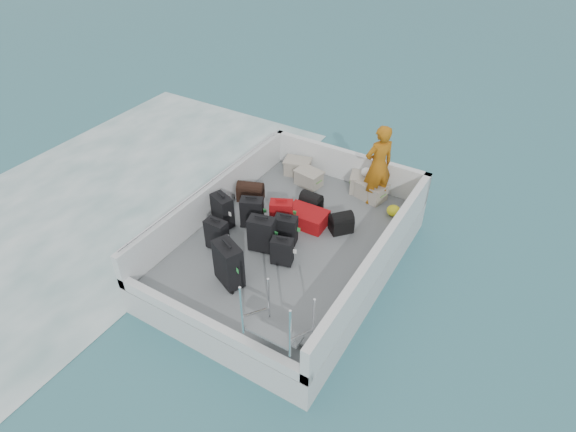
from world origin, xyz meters
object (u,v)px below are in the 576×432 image
Objects in this scene: suitcase_2 at (252,213)px; crate_0 at (298,167)px; suitcase_4 at (262,234)px; suitcase_5 at (281,215)px; crate_3 at (371,191)px; passenger at (378,165)px; suitcase_8 at (307,218)px; crate_2 at (365,184)px; suitcase_3 at (229,264)px; crate_1 at (309,179)px; suitcase_1 at (223,211)px; suitcase_7 at (286,230)px; suitcase_6 at (282,252)px; suitcase_0 at (217,235)px.

suitcase_2 is 1.13× the size of crate_0.
suitcase_4 reaches higher than crate_0.
crate_3 is (1.08, 1.78, -0.12)m from suitcase_5.
passenger is (1.14, 2.44, 0.52)m from suitcase_4.
suitcase_8 is 1.69m from crate_2.
suitcase_3 is at bearing -78.13° from crate_0.
suitcase_2 is 1.06× the size of crate_3.
passenger reaches higher than crate_0.
suitcase_2 is at bearing -97.46° from crate_1.
crate_0 is 0.50m from crate_1.
suitcase_4 is at bearing -73.74° from crate_0.
crate_3 is at bearing -39.03° from crate_2.
suitcase_4 is 1.29× the size of crate_1.
passenger is (2.18, 2.23, 0.53)m from suitcase_1.
suitcase_8 is (0.06, 0.67, -0.14)m from suitcase_7.
crate_2 reaches higher than suitcase_8.
suitcase_3 is (0.54, -1.46, 0.09)m from suitcase_2.
crate_1 is at bearing 73.85° from suitcase_5.
crate_0 is at bearing 100.36° from suitcase_7.
suitcase_7 is 2.26m from crate_3.
crate_1 is at bearing -46.58° from passenger.
passenger is (0.87, 2.06, 0.57)m from suitcase_7.
suitcase_6 reaches higher than crate_0.
suitcase_5 is 1.58m from crate_1.
crate_2 is 0.77m from passenger.
suitcase_0 is 1.05× the size of suitcase_5.
suitcase_4 reaches higher than suitcase_0.
crate_2 is at bearing 72.15° from suitcase_1.
suitcase_8 is 1.61m from crate_3.
suitcase_8 is at bearing -62.44° from crate_1.
suitcase_5 is (0.66, 1.12, -0.01)m from suitcase_0.
suitcase_1 is (-0.34, 0.61, 0.02)m from suitcase_0.
crate_3 is (0.77, 2.12, -0.11)m from suitcase_7.
crate_3 reaches higher than suitcase_8.
crate_0 is at bearing 98.77° from suitcase_6.
suitcase_6 is 2.82m from crate_2.
suitcase_7 is 1.07× the size of crate_0.
crate_0 is 0.93× the size of crate_3.
suitcase_1 is 0.85× the size of suitcase_8.
suitcase_6 is at bearing 22.73° from passenger.
suitcase_2 is at bearing 122.03° from suitcase_8.
passenger reaches higher than crate_2.
suitcase_5 is at bearing 46.64° from suitcase_1.
crate_2 is at bearing -89.65° from passenger.
crate_1 is at bearing 119.54° from suitcase_3.
suitcase_2 is 1.06× the size of suitcase_7.
suitcase_7 is (0.81, -0.10, -0.02)m from suitcase_2.
suitcase_4 is at bearing -65.46° from suitcase_2.
suitcase_1 reaches higher than crate_0.
suitcase_2 is (0.49, 0.27, -0.02)m from suitcase_1.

